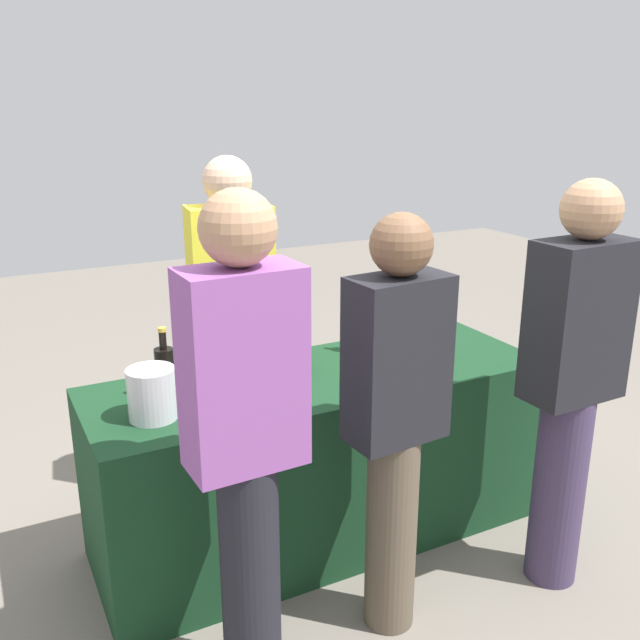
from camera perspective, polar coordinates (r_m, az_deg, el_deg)
name	(u,v)px	position (r m, az deg, el deg)	size (l,w,h in m)	color
ground_plane	(320,532)	(3.42, 0.00, -16.91)	(12.00, 12.00, 0.00)	slate
tasting_table	(320,457)	(3.21, 0.00, -11.07)	(2.00, 0.69, 0.79)	#14381E
wine_bottle_0	(165,373)	(2.84, -12.51, -4.21)	(0.08, 0.08, 0.30)	black
wine_bottle_1	(279,348)	(3.00, -3.32, -2.27)	(0.07, 0.07, 0.34)	black
wine_bottle_2	(301,344)	(3.05, -1.52, -1.99)	(0.07, 0.07, 0.33)	black
wine_bottle_3	(364,330)	(3.28, 3.61, -0.82)	(0.07, 0.07, 0.30)	black
wine_bottle_4	(387,326)	(3.35, 5.47, -0.51)	(0.07, 0.07, 0.30)	black
wine_glass_0	(162,392)	(2.68, -12.76, -5.78)	(0.07, 0.07, 0.14)	silver
wine_glass_1	(197,382)	(2.74, -10.00, -5.01)	(0.07, 0.07, 0.14)	silver
wine_glass_2	(443,343)	(3.20, 10.02, -1.87)	(0.06, 0.06, 0.13)	silver
ice_bucket	(152,394)	(2.68, -13.53, -5.86)	(0.18, 0.18, 0.20)	silver
server_pouring	(233,318)	(3.39, -7.13, 0.16)	(0.41, 0.26, 1.69)	#3F3351
guest_0	(245,434)	(2.21, -6.11, -9.22)	(0.37, 0.23, 1.70)	black
guest_1	(395,414)	(2.50, 6.16, -7.62)	(0.36, 0.22, 1.59)	brown
guest_2	(572,375)	(2.88, 19.84, -4.26)	(0.39, 0.22, 1.67)	#3F3351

